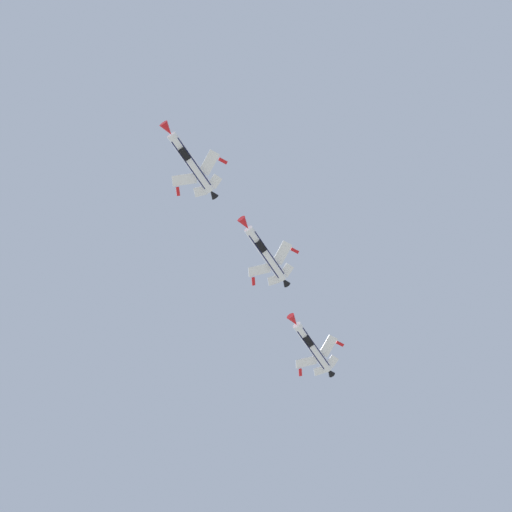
# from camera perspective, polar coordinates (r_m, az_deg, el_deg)

# --- Properties ---
(fighter_jet_lead) EXTENTS (10.48, 15.95, 4.38)m
(fighter_jet_lead) POSITION_cam_1_polar(r_m,az_deg,el_deg) (135.38, -4.82, 6.88)
(fighter_jet_lead) COLOR white
(fighter_jet_left_wing) EXTENTS (10.17, 15.95, 4.80)m
(fighter_jet_left_wing) POSITION_cam_1_polar(r_m,az_deg,el_deg) (141.27, 0.66, 0.23)
(fighter_jet_left_wing) COLOR white
(fighter_jet_right_wing) EXTENTS (10.29, 15.95, 4.64)m
(fighter_jet_right_wing) POSITION_cam_1_polar(r_m,az_deg,el_deg) (150.69, 4.10, -6.60)
(fighter_jet_right_wing) COLOR white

